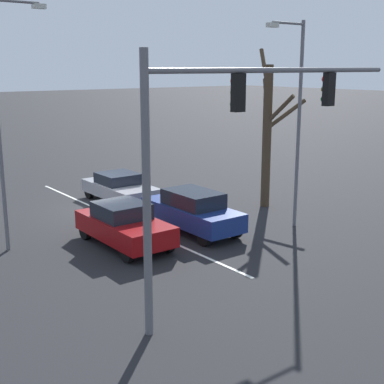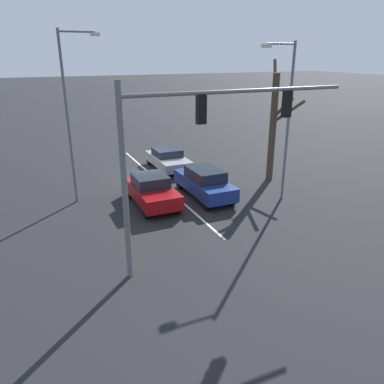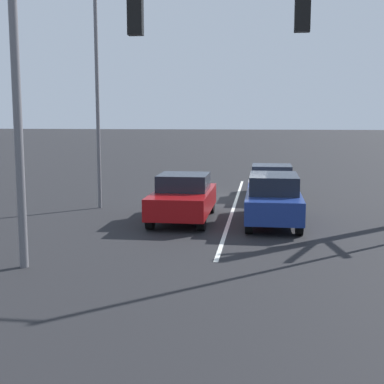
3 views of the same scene
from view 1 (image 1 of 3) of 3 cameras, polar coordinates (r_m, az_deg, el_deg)
name	(u,v)px [view 1 (image 1 of 3)]	position (r m, az deg, el deg)	size (l,w,h in m)	color
ground_plane	(97,209)	(24.81, -10.13, -1.78)	(240.00, 240.00, 0.00)	black
lane_stripe_left_divider	(120,219)	(22.96, -7.65, -2.90)	(0.12, 16.35, 0.01)	silver
car_maroon_midlane_front	(124,224)	(19.45, -7.27, -3.45)	(1.88, 4.24, 1.57)	maroon
car_navy_leftlane_front	(192,210)	(20.97, -0.01, -1.98)	(1.75, 4.64, 1.63)	navy
car_gray_leftlane_second	(120,188)	(25.69, -7.72, 0.48)	(1.92, 4.36, 1.40)	gray
traffic_signal_gantry	(229,128)	(13.51, 4.02, 6.82)	(8.71, 0.37, 6.74)	slate
street_lamp_right_shoulder	(3,110)	(19.21, -19.51, 8.24)	(1.97, 0.24, 8.57)	slate
street_lamp_left_shoulder	(296,112)	(21.28, 11.02, 8.39)	(1.92, 0.24, 8.04)	slate
bare_tree_near	(268,129)	(24.57, 8.14, 6.66)	(1.85, 2.60, 7.16)	#423323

